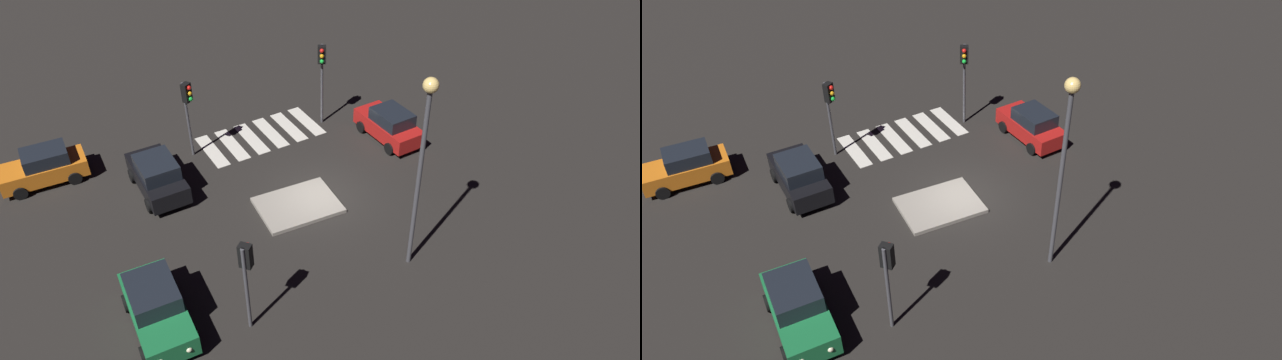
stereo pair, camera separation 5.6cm
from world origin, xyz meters
TOP-DOWN VIEW (x-y plane):
  - ground_plane at (0.00, 0.00)m, footprint 80.00×80.00m
  - traffic_island at (1.26, 0.09)m, footprint 3.88×3.06m
  - car_orange at (10.75, -7.98)m, footprint 4.11×2.07m
  - car_red at (-5.77, -2.36)m, footprint 1.99×4.13m
  - car_green at (8.97, 3.31)m, footprint 2.24×4.41m
  - car_black at (6.31, -4.41)m, footprint 2.05×4.31m
  - traffic_light_east at (3.74, -6.31)m, footprint 0.54×0.53m
  - traffic_light_north at (6.03, 5.04)m, footprint 0.53×0.54m
  - traffic_light_south at (-3.51, -5.56)m, footprint 0.54×0.53m
  - street_lamp at (-0.93, 5.53)m, footprint 0.56×0.56m
  - crosswalk_near at (-0.00, -6.19)m, footprint 6.45×3.20m

SIDE VIEW (x-z plane):
  - ground_plane at x=0.00m, z-range 0.00..0.00m
  - crosswalk_near at x=0.00m, z-range 0.00..0.02m
  - traffic_island at x=1.26m, z-range 0.00..0.18m
  - car_orange at x=10.75m, z-range -0.02..1.74m
  - car_red at x=-5.77m, z-range -0.02..1.77m
  - car_black at x=6.31m, z-range -0.02..1.85m
  - car_green at x=8.97m, z-range -0.02..1.86m
  - traffic_light_north at x=6.03m, z-range 1.02..4.95m
  - traffic_light_east at x=3.74m, z-range 1.08..5.26m
  - traffic_light_south at x=-3.51m, z-range 1.20..5.90m
  - street_lamp at x=-0.93m, z-range 1.46..9.94m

